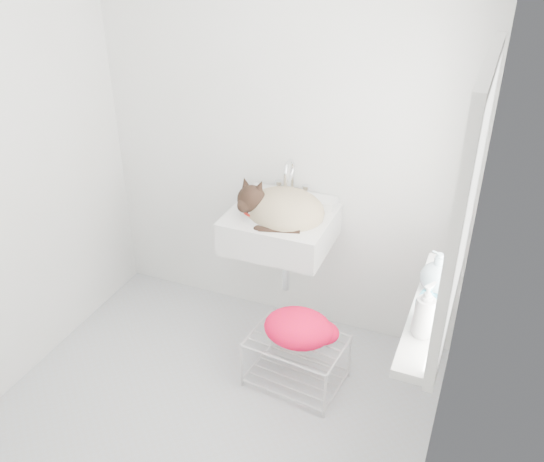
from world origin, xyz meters
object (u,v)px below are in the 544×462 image
at_px(bottle_c, 434,289).
at_px(cat, 281,209).
at_px(bottle_a, 421,334).
at_px(bottle_b, 425,321).
at_px(sink, 280,214).
at_px(wire_rack, 296,360).

bearing_deg(bottle_c, cat, 156.37).
bearing_deg(bottle_a, cat, 140.82).
distance_m(bottle_a, bottle_b, 0.09).
xyz_separation_m(bottle_a, bottle_c, (0.00, 0.33, 0.00)).
relative_size(bottle_a, bottle_c, 1.08).
bearing_deg(bottle_a, sink, 140.52).
distance_m(wire_rack, bottle_b, 1.02).
distance_m(cat, bottle_c, 0.96).
xyz_separation_m(cat, bottle_b, (0.88, -0.63, -0.04)).
distance_m(sink, wire_rack, 0.81).
height_order(sink, cat, cat).
bearing_deg(sink, bottle_c, -24.29).
height_order(cat, bottle_b, cat).
bearing_deg(bottle_a, bottle_c, 90.00).
xyz_separation_m(wire_rack, bottle_c, (0.66, -0.08, 0.70)).
height_order(bottle_a, bottle_c, bottle_a).
bearing_deg(sink, bottle_a, -39.48).
relative_size(cat, bottle_b, 2.52).
distance_m(sink, bottle_a, 1.16).
height_order(bottle_b, bottle_c, bottle_c).
distance_m(sink, bottle_c, 0.98).
relative_size(sink, bottle_b, 3.14).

